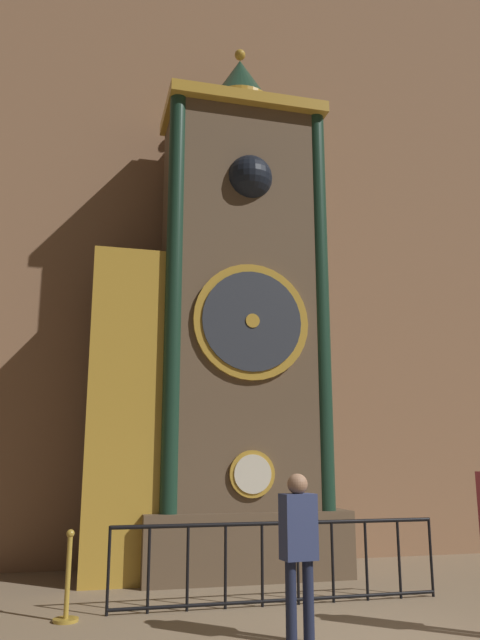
# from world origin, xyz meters

# --- Properties ---
(cathedral_back_wall) EXTENTS (24.00, 0.32, 15.84)m
(cathedral_back_wall) POSITION_xyz_m (-0.09, 5.43, 7.91)
(cathedral_back_wall) COLOR #936B4C
(cathedral_back_wall) RESTS_ON ground_plane
(clock_tower) EXTENTS (4.01, 1.82, 9.14)m
(clock_tower) POSITION_xyz_m (-0.72, 4.17, 3.79)
(clock_tower) COLOR brown
(clock_tower) RESTS_ON ground_plane
(railing_fence) EXTENTS (4.19, 0.05, 0.98)m
(railing_fence) POSITION_xyz_m (-0.43, 2.11, 0.54)
(railing_fence) COLOR black
(railing_fence) RESTS_ON ground_plane
(visitor_near) EXTENTS (0.36, 0.25, 1.60)m
(visitor_near) POSITION_xyz_m (-0.73, 0.56, 0.96)
(visitor_near) COLOR #1B213A
(visitor_near) RESTS_ON ground_plane
(stanchion_post) EXTENTS (0.28, 0.28, 0.97)m
(stanchion_post) POSITION_xyz_m (-2.95, 1.96, 0.31)
(stanchion_post) COLOR #B28E33
(stanchion_post) RESTS_ON ground_plane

